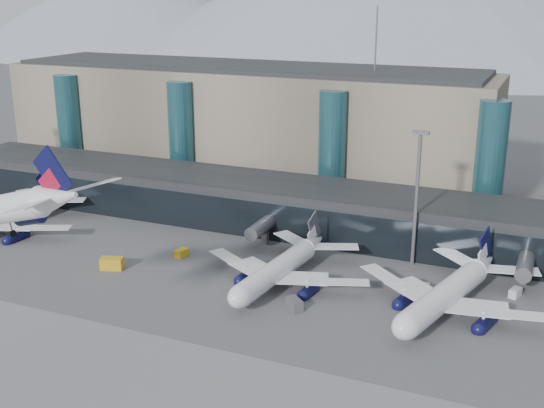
{
  "coord_description": "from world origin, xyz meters",
  "views": [
    {
      "loc": [
        52.76,
        -72.32,
        49.77
      ],
      "look_at": [
        7.97,
        32.0,
        13.85
      ],
      "focal_mm": 45.0,
      "sensor_mm": 36.0,
      "label": 1
    }
  ],
  "objects_px": {
    "veh_b": "(182,253)",
    "veh_c": "(294,304)",
    "veh_d": "(515,293)",
    "veh_g": "(425,288)",
    "jet_parked_right": "(454,282)",
    "lightmast_mid": "(417,191)",
    "veh_h": "(112,264)",
    "jet_parked_mid": "(285,259)",
    "hero_jet": "(0,205)",
    "jet_parked_left": "(3,209)"
  },
  "relations": [
    {
      "from": "hero_jet",
      "to": "jet_parked_right",
      "type": "height_order",
      "value": "hero_jet"
    },
    {
      "from": "jet_parked_mid",
      "to": "jet_parked_right",
      "type": "xyz_separation_m",
      "value": [
        29.28,
        0.83,
        0.33
      ]
    },
    {
      "from": "jet_parked_left",
      "to": "jet_parked_mid",
      "type": "height_order",
      "value": "jet_parked_left"
    },
    {
      "from": "jet_parked_left",
      "to": "jet_parked_right",
      "type": "height_order",
      "value": "jet_parked_left"
    },
    {
      "from": "lightmast_mid",
      "to": "jet_parked_mid",
      "type": "xyz_separation_m",
      "value": [
        -19.32,
        -16.4,
        -10.31
      ]
    },
    {
      "from": "hero_jet",
      "to": "veh_h",
      "type": "xyz_separation_m",
      "value": [
        -11.65,
        36.17,
        -23.48
      ]
    },
    {
      "from": "lightmast_mid",
      "to": "veh_b",
      "type": "height_order",
      "value": "lightmast_mid"
    },
    {
      "from": "veh_d",
      "to": "veh_g",
      "type": "height_order",
      "value": "veh_d"
    },
    {
      "from": "hero_jet",
      "to": "veh_c",
      "type": "distance_m",
      "value": 48.75
    },
    {
      "from": "lightmast_mid",
      "to": "jet_parked_mid",
      "type": "distance_m",
      "value": 27.35
    },
    {
      "from": "hero_jet",
      "to": "jet_parked_left",
      "type": "xyz_separation_m",
      "value": [
        -46.04,
        45.15,
        -19.99
      ]
    },
    {
      "from": "veh_h",
      "to": "veh_d",
      "type": "bearing_deg",
      "value": -4.27
    },
    {
      "from": "veh_b",
      "to": "veh_d",
      "type": "bearing_deg",
      "value": -71.33
    },
    {
      "from": "lightmast_mid",
      "to": "veh_g",
      "type": "relative_size",
      "value": 11.63
    },
    {
      "from": "jet_parked_left",
      "to": "hero_jet",
      "type": "bearing_deg",
      "value": -131.62
    },
    {
      "from": "jet_parked_right",
      "to": "lightmast_mid",
      "type": "bearing_deg",
      "value": 47.63
    },
    {
      "from": "veh_h",
      "to": "jet_parked_left",
      "type": "bearing_deg",
      "value": 147.39
    },
    {
      "from": "veh_b",
      "to": "jet_parked_right",
      "type": "bearing_deg",
      "value": -79.23
    },
    {
      "from": "hero_jet",
      "to": "veh_g",
      "type": "height_order",
      "value": "hero_jet"
    },
    {
      "from": "lightmast_mid",
      "to": "jet_parked_right",
      "type": "bearing_deg",
      "value": -57.38
    },
    {
      "from": "veh_b",
      "to": "veh_h",
      "type": "bearing_deg",
      "value": 153.03
    },
    {
      "from": "jet_parked_mid",
      "to": "jet_parked_right",
      "type": "bearing_deg",
      "value": -82.3
    },
    {
      "from": "veh_b",
      "to": "veh_c",
      "type": "distance_m",
      "value": 31.19
    },
    {
      "from": "veh_c",
      "to": "hero_jet",
      "type": "bearing_deg",
      "value": -83.84
    },
    {
      "from": "jet_parked_left",
      "to": "lightmast_mid",
      "type": "bearing_deg",
      "value": -76.89
    },
    {
      "from": "veh_b",
      "to": "jet_parked_left",
      "type": "bearing_deg",
      "value": 104.66
    },
    {
      "from": "lightmast_mid",
      "to": "jet_parked_right",
      "type": "relative_size",
      "value": 0.7
    },
    {
      "from": "jet_parked_left",
      "to": "veh_h",
      "type": "relative_size",
      "value": 9.33
    },
    {
      "from": "jet_parked_mid",
      "to": "jet_parked_right",
      "type": "distance_m",
      "value": 29.3
    },
    {
      "from": "lightmast_mid",
      "to": "jet_parked_left",
      "type": "bearing_deg",
      "value": -169.71
    },
    {
      "from": "veh_h",
      "to": "jet_parked_right",
      "type": "bearing_deg",
      "value": -9.67
    },
    {
      "from": "veh_g",
      "to": "veh_c",
      "type": "bearing_deg",
      "value": -57.71
    },
    {
      "from": "veh_b",
      "to": "veh_g",
      "type": "distance_m",
      "value": 46.85
    },
    {
      "from": "jet_parked_mid",
      "to": "veh_h",
      "type": "xyz_separation_m",
      "value": [
        -31.45,
        -8.05,
        -2.99
      ]
    },
    {
      "from": "lightmast_mid",
      "to": "jet_parked_left",
      "type": "relative_size",
      "value": 0.68
    },
    {
      "from": "jet_parked_mid",
      "to": "veh_g",
      "type": "bearing_deg",
      "value": -71.93
    },
    {
      "from": "lightmast_mid",
      "to": "veh_h",
      "type": "relative_size",
      "value": 6.3
    },
    {
      "from": "jet_parked_right",
      "to": "veh_c",
      "type": "distance_m",
      "value": 26.18
    },
    {
      "from": "veh_b",
      "to": "veh_d",
      "type": "distance_m",
      "value": 61.49
    },
    {
      "from": "lightmast_mid",
      "to": "veh_b",
      "type": "distance_m",
      "value": 46.37
    },
    {
      "from": "lightmast_mid",
      "to": "jet_parked_right",
      "type": "distance_m",
      "value": 21.01
    },
    {
      "from": "hero_jet",
      "to": "veh_h",
      "type": "distance_m",
      "value": 44.67
    },
    {
      "from": "lightmast_mid",
      "to": "veh_b",
      "type": "relative_size",
      "value": 9.72
    },
    {
      "from": "veh_b",
      "to": "veh_h",
      "type": "relative_size",
      "value": 0.65
    },
    {
      "from": "veh_b",
      "to": "hero_jet",
      "type": "bearing_deg",
      "value": -163.79
    },
    {
      "from": "jet_parked_left",
      "to": "veh_c",
      "type": "distance_m",
      "value": 72.57
    },
    {
      "from": "veh_d",
      "to": "veh_g",
      "type": "relative_size",
      "value": 1.18
    },
    {
      "from": "lightmast_mid",
      "to": "veh_h",
      "type": "bearing_deg",
      "value": -154.29
    },
    {
      "from": "lightmast_mid",
      "to": "jet_parked_right",
      "type": "height_order",
      "value": "lightmast_mid"
    },
    {
      "from": "jet_parked_right",
      "to": "veh_g",
      "type": "xyz_separation_m",
      "value": [
        -5.26,
        4.27,
        -3.8
      ]
    }
  ]
}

